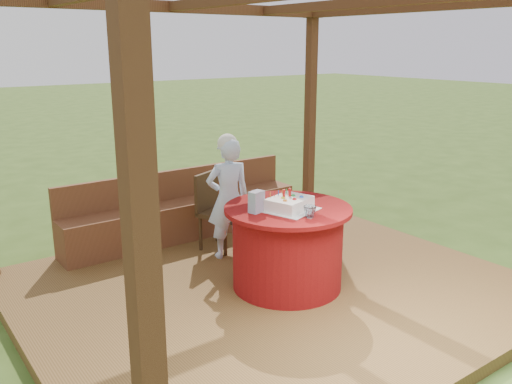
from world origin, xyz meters
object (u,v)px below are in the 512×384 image
at_px(gift_bag, 256,202).
at_px(bench, 184,215).
at_px(elderly_woman, 228,196).
at_px(birthday_cake, 289,204).
at_px(table, 287,247).
at_px(chair, 215,207).
at_px(drinking_glass, 310,212).

bearing_deg(gift_bag, bench, 67.78).
relative_size(elderly_woman, gift_bag, 6.96).
relative_size(elderly_woman, birthday_cake, 2.50).
height_order(birthday_cake, gift_bag, gift_bag).
height_order(table, gift_bag, gift_bag).
height_order(elderly_woman, birthday_cake, elderly_woman).
distance_m(bench, chair, 0.58).
xyz_separation_m(bench, gift_bag, (-0.22, -1.78, 0.63)).
bearing_deg(bench, drinking_glass, -88.35).
bearing_deg(table, birthday_cake, -121.24).
distance_m(elderly_woman, drinking_glass, 1.33).
bearing_deg(elderly_woman, table, -88.12).
height_order(bench, birthday_cake, birthday_cake).
distance_m(elderly_woman, gift_bag, 0.99).
height_order(table, elderly_woman, elderly_woman).
relative_size(table, birthday_cake, 2.19).
distance_m(bench, drinking_glass, 2.26).
xyz_separation_m(elderly_woman, birthday_cake, (-0.01, -1.04, 0.17)).
distance_m(table, gift_bag, 0.59).
bearing_deg(gift_bag, birthday_cake, -38.27).
xyz_separation_m(chair, gift_bag, (-0.33, -1.25, 0.42)).
xyz_separation_m(table, drinking_glass, (-0.05, -0.36, 0.44)).
height_order(chair, birthday_cake, birthday_cake).
bearing_deg(table, chair, 89.88).
bearing_deg(table, elderly_woman, 91.88).
distance_m(bench, gift_bag, 1.90).
bearing_deg(birthday_cake, table, 58.76).
bearing_deg(elderly_woman, bench, 95.18).
xyz_separation_m(bench, chair, (0.11, -0.53, 0.21)).
bearing_deg(table, drinking_glass, -97.46).
bearing_deg(drinking_glass, gift_bag, 125.34).
xyz_separation_m(gift_bag, drinking_glass, (0.28, -0.40, -0.05)).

